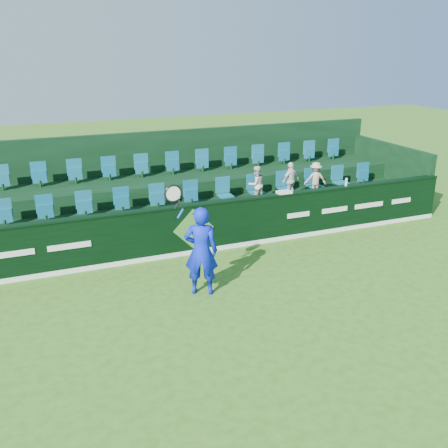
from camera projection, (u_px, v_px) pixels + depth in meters
name	position (u px, v px, depth m)	size (l,w,h in m)	color
ground	(258.00, 327.00, 9.72)	(60.00, 60.00, 0.00)	#2F6618
sponsor_hoarding	(192.00, 229.00, 12.99)	(16.00, 0.25, 1.35)	black
stand_tier_front	(180.00, 225.00, 14.04)	(16.00, 2.00, 0.80)	black
stand_tier_back	(162.00, 199.00, 15.61)	(16.00, 1.80, 1.30)	black
stand_rear	(157.00, 178.00, 15.81)	(16.00, 4.10, 2.60)	black
seat_row_front	(175.00, 198.00, 14.15)	(13.50, 0.50, 0.60)	#146079
seat_row_back	(158.00, 167.00, 15.55)	(13.50, 0.50, 0.60)	#146079
tennis_player	(201.00, 251.00, 10.74)	(1.30, 0.73, 2.64)	#0B1FCA
spectator_left	(256.00, 184.00, 14.57)	(0.53, 0.42, 1.10)	beige
spectator_middle	(291.00, 180.00, 14.97)	(0.65, 0.27, 1.11)	white
spectator_right	(315.00, 179.00, 15.29)	(0.67, 0.39, 1.04)	tan
towel	(284.00, 192.00, 13.69)	(0.39, 0.26, 0.06)	white
drinks_bottle	(346.00, 182.00, 14.38)	(0.07, 0.07, 0.23)	silver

